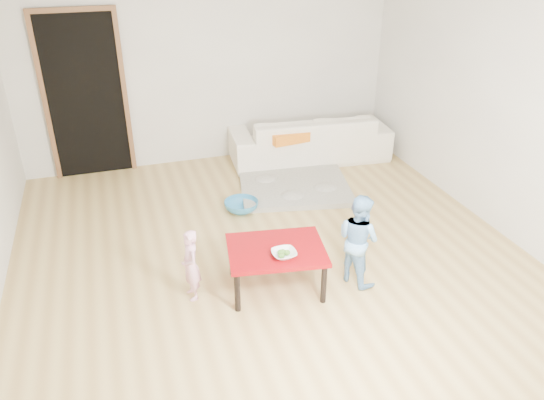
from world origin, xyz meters
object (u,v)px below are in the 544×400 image
bowl (284,254)px  child_blue (358,239)px  child_pink (191,265)px  basin (241,206)px  red_table (276,268)px  sofa (309,137)px

bowl → child_blue: 0.73m
child_pink → basin: (0.82, 1.41, -0.27)m
red_table → child_blue: child_blue is taller
child_blue → basin: bearing=0.2°
child_blue → basin: child_blue is taller
sofa → red_table: 3.06m
basin → bowl: bearing=-91.8°
bowl → basin: bearing=88.2°
bowl → basin: 1.70m
basin → child_blue: bearing=-67.3°
child_pink → basin: size_ratio=1.69×
red_table → basin: red_table is taller
child_pink → child_blue: bearing=75.5°
bowl → child_pink: size_ratio=0.32×
sofa → basin: bearing=47.8°
red_table → bowl: bowl is taller
child_pink → basin: child_pink is taller
sofa → child_pink: bearing=55.8°
sofa → basin: 1.81m
child_blue → child_pink: bearing=59.7°
red_table → sofa: bearing=63.1°
child_blue → bowl: bearing=71.0°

